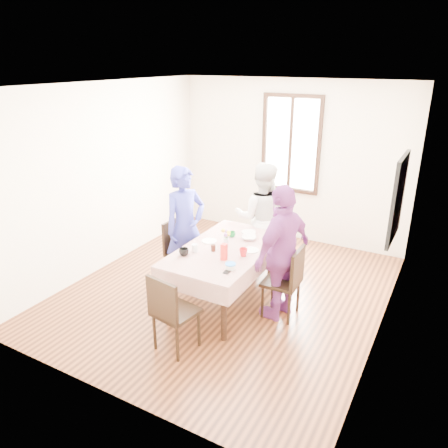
{
  "coord_description": "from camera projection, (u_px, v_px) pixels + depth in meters",
  "views": [
    {
      "loc": [
        2.48,
        -4.56,
        2.99
      ],
      "look_at": [
        0.12,
        -0.28,
        1.1
      ],
      "focal_mm": 34.51,
      "sensor_mm": 36.0,
      "label": 1
    }
  ],
  "objects": [
    {
      "name": "jam_jar",
      "position": [
        213.0,
        248.0,
        5.3
      ],
      "size": [
        0.06,
        0.06,
        0.08
      ],
      "primitive_type": "cylinder",
      "color": "black",
      "rests_on": "tablecloth"
    },
    {
      "name": "mug_black",
      "position": [
        184.0,
        252.0,
        5.17
      ],
      "size": [
        0.14,
        0.14,
        0.09
      ],
      "primitive_type": "imported",
      "rotation": [
        0.0,
        0.0,
        0.23
      ],
      "color": "black",
      "rests_on": "tablecloth"
    },
    {
      "name": "plate_left",
      "position": [
        209.0,
        241.0,
        5.59
      ],
      "size": [
        0.2,
        0.2,
        0.01
      ],
      "primitive_type": "cylinder",
      "color": "white",
      "rests_on": "tablecloth"
    },
    {
      "name": "mug_flag",
      "position": [
        243.0,
        252.0,
        5.16
      ],
      "size": [
        0.11,
        0.11,
        0.1
      ],
      "primitive_type": "imported",
      "rotation": [
        0.0,
        0.0,
        0.09
      ],
      "color": "red",
      "rests_on": "tablecloth"
    },
    {
      "name": "person_left",
      "position": [
        185.0,
        228.0,
        5.82
      ],
      "size": [
        0.61,
        0.72,
        1.69
      ],
      "primitive_type": "imported",
      "rotation": [
        0.0,
        0.0,
        1.17
      ],
      "color": "navy",
      "rests_on": "ground"
    },
    {
      "name": "ground",
      "position": [
        227.0,
        290.0,
        5.92
      ],
      "size": [
        4.5,
        4.5,
        0.0
      ],
      "primitive_type": "plane",
      "color": "#331A0F",
      "rests_on": "ground"
    },
    {
      "name": "juice_carton",
      "position": [
        224.0,
        252.0,
        5.05
      ],
      "size": [
        0.06,
        0.06,
        0.2
      ],
      "primitive_type": "cube",
      "color": "red",
      "rests_on": "tablecloth"
    },
    {
      "name": "plate_far",
      "position": [
        249.0,
        232.0,
        5.88
      ],
      "size": [
        0.2,
        0.2,
        0.01
      ],
      "primitive_type": "cylinder",
      "color": "white",
      "rests_on": "tablecloth"
    },
    {
      "name": "person_far",
      "position": [
        262.0,
        217.0,
        6.27
      ],
      "size": [
        0.96,
        0.85,
        1.64
      ],
      "primitive_type": "imported",
      "rotation": [
        0.0,
        0.0,
        3.49
      ],
      "color": "beige",
      "rests_on": "ground"
    },
    {
      "name": "back_wall",
      "position": [
        290.0,
        162.0,
        7.27
      ],
      "size": [
        4.0,
        0.0,
        4.0
      ],
      "primitive_type": "plane",
      "rotation": [
        1.57,
        0.0,
        0.0
      ],
      "color": "beige",
      "rests_on": "ground"
    },
    {
      "name": "window_frame",
      "position": [
        291.0,
        144.0,
        7.14
      ],
      "size": [
        1.02,
        0.06,
        1.62
      ],
      "primitive_type": "cube",
      "color": "black",
      "rests_on": "back_wall"
    },
    {
      "name": "window_pane",
      "position": [
        291.0,
        144.0,
        7.15
      ],
      "size": [
        0.9,
        0.02,
        1.5
      ],
      "primitive_type": "cube",
      "color": "white",
      "rests_on": "back_wall"
    },
    {
      "name": "tablecloth",
      "position": [
        226.0,
        248.0,
        5.41
      ],
      "size": [
        1.01,
        1.74,
        0.01
      ],
      "primitive_type": "cube",
      "color": "#5A0B07",
      "rests_on": "dining_table"
    },
    {
      "name": "smartphone",
      "position": [
        228.0,
        271.0,
        4.8
      ],
      "size": [
        0.06,
        0.13,
        0.01
      ],
      "primitive_type": "cube",
      "color": "black",
      "rests_on": "tablecloth"
    },
    {
      "name": "flower_vase",
      "position": [
        226.0,
        243.0,
        5.4
      ],
      "size": [
        0.06,
        0.06,
        0.12
      ],
      "primitive_type": "cylinder",
      "color": "silver",
      "rests_on": "tablecloth"
    },
    {
      "name": "serving_bowl",
      "position": [
        249.0,
        238.0,
        5.64
      ],
      "size": [
        0.24,
        0.24,
        0.05
      ],
      "primitive_type": "imported",
      "rotation": [
        0.0,
        0.0,
        0.36
      ],
      "color": "white",
      "rests_on": "tablecloth"
    },
    {
      "name": "right_wall",
      "position": [
        393.0,
        225.0,
        4.53
      ],
      "size": [
        0.0,
        4.5,
        4.5
      ],
      "primitive_type": "plane",
      "rotation": [
        1.57,
        0.0,
        -1.57
      ],
      "color": "beige",
      "rests_on": "ground"
    },
    {
      "name": "butter_lid",
      "position": [
        230.0,
        264.0,
        4.84
      ],
      "size": [
        0.12,
        0.12,
        0.01
      ],
      "primitive_type": "cylinder",
      "color": "blue",
      "rests_on": "butter_tub"
    },
    {
      "name": "chair_right",
      "position": [
        281.0,
        282.0,
        5.22
      ],
      "size": [
        0.43,
        0.43,
        0.91
      ],
      "primitive_type": "cube",
      "rotation": [
        0.0,
        0.0,
        1.6
      ],
      "color": "black",
      "rests_on": "ground"
    },
    {
      "name": "art_poster",
      "position": [
        398.0,
        199.0,
        4.71
      ],
      "size": [
        0.04,
        0.76,
        0.96
      ],
      "primitive_type": "cube",
      "color": "red",
      "rests_on": "right_wall"
    },
    {
      "name": "flower_bunch",
      "position": [
        226.0,
        235.0,
        5.36
      ],
      "size": [
        0.09,
        0.09,
        0.1
      ],
      "primitive_type": null,
      "color": "yellow",
      "rests_on": "flower_vase"
    },
    {
      "name": "chair_near",
      "position": [
        176.0,
        311.0,
        4.6
      ],
      "size": [
        0.48,
        0.48,
        0.91
      ],
      "primitive_type": "cube",
      "rotation": [
        0.0,
        0.0,
        -0.16
      ],
      "color": "black",
      "rests_on": "ground"
    },
    {
      "name": "chair_left",
      "position": [
        184.0,
        253.0,
        5.97
      ],
      "size": [
        0.45,
        0.45,
        0.91
      ],
      "primitive_type": "cube",
      "rotation": [
        0.0,
        0.0,
        -1.65
      ],
      "color": "black",
      "rests_on": "ground"
    },
    {
      "name": "plate_right",
      "position": [
        251.0,
        250.0,
        5.33
      ],
      "size": [
        0.2,
        0.2,
        0.01
      ],
      "primitive_type": "cylinder",
      "color": "white",
      "rests_on": "tablecloth"
    },
    {
      "name": "butter_tub",
      "position": [
        230.0,
        267.0,
        4.85
      ],
      "size": [
        0.11,
        0.11,
        0.06
      ],
      "primitive_type": "cylinder",
      "color": "white",
      "rests_on": "tablecloth"
    },
    {
      "name": "chair_far",
      "position": [
        262.0,
        240.0,
        6.42
      ],
      "size": [
        0.47,
        0.47,
        0.91
      ],
      "primitive_type": "cube",
      "rotation": [
        0.0,
        0.0,
        3.28
      ],
      "color": "black",
      "rests_on": "ground"
    },
    {
      "name": "drinking_glass",
      "position": [
        195.0,
        248.0,
        5.27
      ],
      "size": [
        0.07,
        0.07,
        0.1
      ],
      "primitive_type": "cylinder",
      "color": "silver",
      "rests_on": "tablecloth"
    },
    {
      "name": "person_right",
      "position": [
        281.0,
        253.0,
        5.09
      ],
      "size": [
        0.64,
        1.05,
        1.68
      ],
      "primitive_type": "imported",
      "rotation": [
        0.0,
        0.0,
        -1.82
      ],
      "color": "#7C327D",
      "rests_on": "ground"
    },
    {
      "name": "mug_green",
      "position": [
        232.0,
        234.0,
        5.72
      ],
      "size": [
        0.12,
        0.12,
        0.07
      ],
      "primitive_type": "imported",
      "rotation": [
        0.0,
        0.0,
        -0.35
      ],
      "color": "#0C7226",
      "rests_on": "tablecloth"
    },
    {
      "name": "dining_table",
      "position": [
        226.0,
        275.0,
        5.54
      ],
      "size": [
        0.89,
        1.62,
        0.75
      ],
      "primitive_type": "cube",
      "color": "black",
      "rests_on": "ground"
    }
  ]
}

